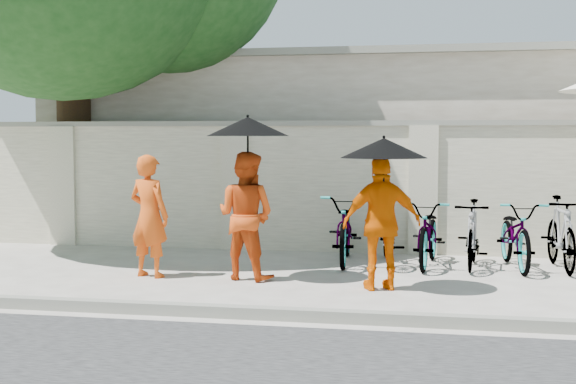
# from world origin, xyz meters

# --- Properties ---
(ground) EXTENTS (80.00, 80.00, 0.00)m
(ground) POSITION_xyz_m (0.00, 0.00, 0.00)
(ground) COLOR #BAB3A7
(kerb) EXTENTS (40.00, 0.16, 0.12)m
(kerb) POSITION_xyz_m (0.00, -1.70, 0.06)
(kerb) COLOR gray
(kerb) RESTS_ON ground
(compound_wall) EXTENTS (20.00, 0.30, 2.00)m
(compound_wall) POSITION_xyz_m (1.00, 3.20, 1.00)
(compound_wall) COLOR beige
(compound_wall) RESTS_ON ground
(building_behind) EXTENTS (14.00, 6.00, 3.20)m
(building_behind) POSITION_xyz_m (2.00, 7.00, 1.60)
(building_behind) COLOR beige
(building_behind) RESTS_ON ground
(monk_left) EXTENTS (0.67, 0.54, 1.60)m
(monk_left) POSITION_xyz_m (-1.45, 0.38, 0.80)
(monk_left) COLOR #DD4D11
(monk_left) RESTS_ON ground
(monk_center) EXTENTS (0.94, 0.82, 1.64)m
(monk_center) POSITION_xyz_m (-0.17, 0.47, 0.82)
(monk_center) COLOR #CE420F
(monk_center) RESTS_ON ground
(parasol_center) EXTENTS (1.05, 1.05, 1.15)m
(parasol_center) POSITION_xyz_m (-0.12, 0.39, 1.96)
(parasol_center) COLOR black
(parasol_center) RESTS_ON ground
(monk_right) EXTENTS (1.02, 0.67, 1.61)m
(monk_right) POSITION_xyz_m (1.60, 0.07, 0.80)
(monk_right) COLOR #E15B00
(monk_right) RESTS_ON ground
(parasol_right) EXTENTS (1.03, 1.03, 0.91)m
(parasol_right) POSITION_xyz_m (1.62, -0.01, 1.70)
(parasol_right) COLOR black
(parasol_right) RESTS_ON ground
(bike_0) EXTENTS (0.82, 1.97, 1.01)m
(bike_0) POSITION_xyz_m (0.94, 2.01, 0.51)
(bike_0) COLOR gray
(bike_0) RESTS_ON ground
(bike_1) EXTENTS (0.73, 1.82, 1.07)m
(bike_1) POSITION_xyz_m (1.53, 2.08, 0.53)
(bike_1) COLOR gray
(bike_1) RESTS_ON ground
(bike_2) EXTENTS (0.77, 1.84, 0.94)m
(bike_2) POSITION_xyz_m (2.12, 1.96, 0.47)
(bike_2) COLOR gray
(bike_2) RESTS_ON ground
(bike_3) EXTENTS (0.58, 1.62, 0.95)m
(bike_3) POSITION_xyz_m (2.72, 1.89, 0.48)
(bike_3) COLOR gray
(bike_3) RESTS_ON ground
(bike_4) EXTENTS (0.84, 1.87, 0.95)m
(bike_4) POSITION_xyz_m (3.31, 1.97, 0.47)
(bike_4) COLOR gray
(bike_4) RESTS_ON ground
(bike_5) EXTENTS (0.61, 1.72, 1.01)m
(bike_5) POSITION_xyz_m (3.90, 1.97, 0.51)
(bike_5) COLOR gray
(bike_5) RESTS_ON ground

